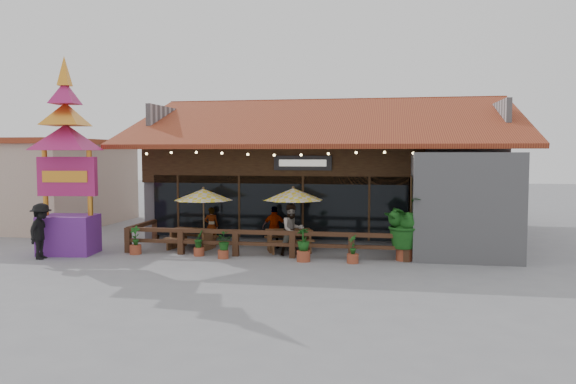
% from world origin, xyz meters
% --- Properties ---
extents(ground, '(100.00, 100.00, 0.00)m').
position_xyz_m(ground, '(0.00, 0.00, 0.00)').
color(ground, gray).
rests_on(ground, ground).
extents(restaurant_building, '(15.50, 14.73, 6.09)m').
position_xyz_m(restaurant_building, '(0.26, 6.61, 2.21)').
color(restaurant_building, '#A09FA4').
rests_on(restaurant_building, ground).
extents(patio_railing, '(10.00, 2.60, 0.92)m').
position_xyz_m(patio_railing, '(-2.25, -0.27, 0.61)').
color(patio_railing, '#492D1A').
rests_on(patio_railing, ground).
extents(neighbor_building, '(8.40, 8.40, 4.22)m').
position_xyz_m(neighbor_building, '(-15.00, 6.00, 2.14)').
color(neighbor_building, beige).
rests_on(neighbor_building, ground).
extents(umbrella_left, '(2.63, 2.63, 2.32)m').
position_xyz_m(umbrella_left, '(-4.05, 0.69, 2.03)').
color(umbrella_left, brown).
rests_on(umbrella_left, ground).
extents(umbrella_right, '(2.93, 2.93, 2.37)m').
position_xyz_m(umbrella_right, '(-0.71, 0.88, 2.07)').
color(umbrella_right, brown).
rests_on(umbrella_right, ground).
extents(picnic_table_left, '(1.81, 1.64, 0.75)m').
position_xyz_m(picnic_table_left, '(-4.51, 0.60, 0.51)').
color(picnic_table_left, brown).
rests_on(picnic_table_left, ground).
extents(picnic_table_right, '(2.02, 1.88, 0.79)m').
position_xyz_m(picnic_table_right, '(-0.85, 0.80, 0.53)').
color(picnic_table_right, brown).
rests_on(picnic_table_right, ground).
extents(thai_sign_tower, '(3.07, 3.07, 7.46)m').
position_xyz_m(thai_sign_tower, '(-8.44, -1.12, 3.94)').
color(thai_sign_tower, '#6A268C').
rests_on(thai_sign_tower, ground).
extents(tropical_plant, '(2.03, 2.00, 2.13)m').
position_xyz_m(tropical_plant, '(3.25, -0.27, 1.22)').
color(tropical_plant, '#994329').
rests_on(tropical_plant, ground).
extents(diner_a, '(0.60, 0.45, 1.48)m').
position_xyz_m(diner_a, '(-4.05, 1.58, 0.74)').
color(diner_a, '#3D2913').
rests_on(diner_a, ground).
extents(diner_b, '(1.11, 1.07, 1.81)m').
position_xyz_m(diner_b, '(-0.58, -0.07, 0.90)').
color(diner_b, '#3D2913').
rests_on(diner_b, ground).
extents(diner_c, '(0.95, 0.44, 1.58)m').
position_xyz_m(diner_c, '(-1.49, 1.35, 0.79)').
color(diner_c, '#3D2913').
rests_on(diner_c, ground).
extents(pedestrian, '(0.77, 1.26, 1.89)m').
position_xyz_m(pedestrian, '(-8.81, -2.17, 0.95)').
color(pedestrian, black).
rests_on(pedestrian, ground).
extents(planter_a, '(0.41, 0.41, 1.01)m').
position_xyz_m(planter_a, '(-6.09, -0.77, 0.42)').
color(planter_a, '#994329').
rests_on(planter_a, ground).
extents(planter_b, '(0.37, 0.39, 0.91)m').
position_xyz_m(planter_b, '(-3.77, -0.68, 0.41)').
color(planter_b, '#994329').
rests_on(planter_b, ground).
extents(planter_c, '(0.70, 0.68, 0.90)m').
position_xyz_m(planter_c, '(-2.80, -1.01, 0.50)').
color(planter_c, '#994329').
rests_on(planter_c, ground).
extents(planter_d, '(0.58, 0.58, 1.11)m').
position_xyz_m(planter_d, '(-0.04, -1.05, 0.54)').
color(planter_d, '#994329').
rests_on(planter_d, ground).
extents(planter_e, '(0.38, 0.39, 0.93)m').
position_xyz_m(planter_e, '(1.58, -1.06, 0.39)').
color(planter_e, '#994329').
rests_on(planter_e, ground).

